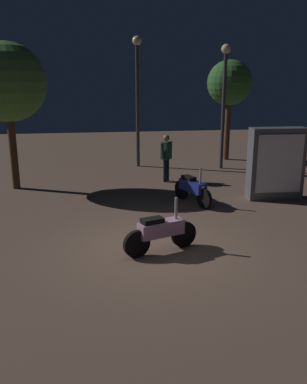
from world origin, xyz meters
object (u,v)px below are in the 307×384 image
person_rider_beside (166,154)px  kiosk_billboard (276,164)px  streetlamp_far (224,91)px  streetlamp_near (137,86)px  motorcycle_blue_parked_left (192,189)px  motorcycle_pink_foreground (161,232)px

person_rider_beside → kiosk_billboard: 3.78m
person_rider_beside → streetlamp_far: (2.58, 1.85, 2.05)m
streetlamp_near → kiosk_billboard: 6.68m
motorcycle_blue_parked_left → streetlamp_near: size_ratio=0.31×
streetlamp_far → kiosk_billboard: bearing=-87.3°
streetlamp_near → kiosk_billboard: (3.45, -5.31, -2.15)m
streetlamp_near → person_rider_beside: bearing=-76.6°
motorcycle_blue_parked_left → kiosk_billboard: 2.60m
streetlamp_near → kiosk_billboard: size_ratio=2.40×
motorcycle_pink_foreground → kiosk_billboard: (3.99, 3.34, 0.61)m
motorcycle_pink_foreground → person_rider_beside: (1.20, 5.89, 0.53)m
kiosk_billboard → motorcycle_pink_foreground: bearing=42.4°
person_rider_beside → motorcycle_blue_parked_left: bearing=138.3°
streetlamp_far → kiosk_billboard: size_ratio=2.25×
kiosk_billboard → motorcycle_blue_parked_left: bearing=5.4°
streetlamp_near → streetlamp_far: bearing=-15.7°
person_rider_beside → kiosk_billboard: kiosk_billboard is taller
motorcycle_blue_parked_left → person_rider_beside: size_ratio=0.97×
motorcycle_blue_parked_left → kiosk_billboard: bearing=70.7°
motorcycle_pink_foreground → kiosk_billboard: 5.24m
motorcycle_pink_foreground → motorcycle_blue_parked_left: 3.53m
motorcycle_blue_parked_left → kiosk_billboard: size_ratio=0.75×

